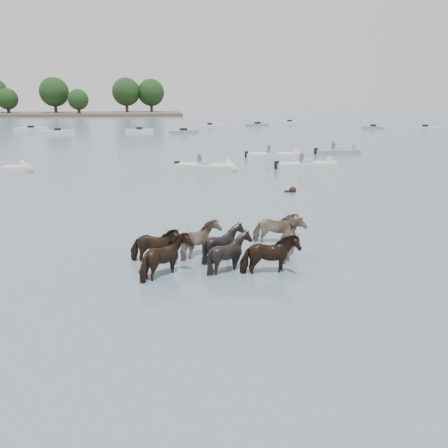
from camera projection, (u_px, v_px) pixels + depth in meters
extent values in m
plane|color=slate|center=(167.00, 286.00, 13.97)|extent=(400.00, 400.00, 0.00)
imported|color=black|center=(155.00, 248.00, 15.89)|extent=(1.93, 1.14, 1.53)
imported|color=gray|center=(202.00, 242.00, 16.56)|extent=(1.69, 1.82, 1.50)
imported|color=black|center=(224.00, 246.00, 16.12)|extent=(1.71, 1.61, 1.56)
imported|color=#9F846C|center=(276.00, 230.00, 18.08)|extent=(1.89, 1.08, 1.51)
imported|color=black|center=(167.00, 261.00, 14.59)|extent=(1.85, 1.98, 1.59)
imported|color=black|center=(230.00, 255.00, 15.15)|extent=(1.71, 1.60, 1.56)
imported|color=black|center=(269.00, 258.00, 14.85)|extent=(1.92, 0.94, 1.59)
imported|color=#7C6854|center=(295.00, 242.00, 16.47)|extent=(1.35, 1.57, 1.57)
sphere|color=black|center=(293.00, 190.00, 28.05)|extent=(0.44, 0.44, 0.44)
cube|color=black|center=(289.00, 192.00, 28.03)|extent=(0.50, 0.22, 0.18)
cone|color=silver|center=(29.00, 169.00, 35.71)|extent=(0.93, 1.62, 1.60)
cube|color=silver|center=(205.00, 168.00, 36.57)|extent=(4.90, 3.28, 0.55)
cone|color=silver|center=(233.00, 169.00, 36.03)|extent=(1.45, 1.82, 1.60)
cube|color=#99ADB7|center=(205.00, 163.00, 36.48)|extent=(1.17, 1.34, 0.35)
cube|color=black|center=(177.00, 165.00, 37.08)|extent=(0.46, 0.46, 0.60)
cylinder|color=#595966|center=(199.00, 161.00, 36.37)|extent=(0.36, 0.36, 0.70)
sphere|color=#595966|center=(199.00, 155.00, 36.25)|extent=(0.24, 0.24, 0.24)
cube|color=silver|center=(273.00, 156.00, 44.03)|extent=(5.21, 2.28, 0.55)
cone|color=silver|center=(299.00, 156.00, 44.08)|extent=(1.11, 1.71, 1.60)
cube|color=#99ADB7|center=(273.00, 152.00, 43.94)|extent=(0.95, 1.22, 0.35)
cube|color=black|center=(247.00, 154.00, 43.95)|extent=(0.40, 0.40, 0.60)
cylinder|color=#595966|center=(269.00, 150.00, 43.83)|extent=(0.36, 0.36, 0.70)
sphere|color=#595966|center=(269.00, 145.00, 43.71)|extent=(0.24, 0.24, 0.24)
cube|color=silver|center=(306.00, 166.00, 37.53)|extent=(5.01, 1.69, 0.55)
cone|color=silver|center=(335.00, 165.00, 37.95)|extent=(0.93, 1.62, 1.60)
cube|color=#99ADB7|center=(306.00, 162.00, 37.44)|extent=(0.82, 1.13, 0.35)
cube|color=black|center=(277.00, 165.00, 37.07)|extent=(0.36, 0.36, 0.60)
cylinder|color=#595966|center=(301.00, 159.00, 37.32)|extent=(0.36, 0.36, 0.70)
sphere|color=#595966|center=(302.00, 154.00, 37.20)|extent=(0.24, 0.24, 0.24)
cube|color=gray|center=(337.00, 152.00, 47.08)|extent=(4.49, 2.03, 0.55)
cone|color=gray|center=(357.00, 152.00, 47.20)|extent=(1.06, 1.68, 1.60)
cube|color=#99ADB7|center=(337.00, 149.00, 46.99)|extent=(0.91, 1.19, 0.35)
cube|color=black|center=(316.00, 151.00, 46.93)|extent=(0.38, 0.38, 0.60)
cylinder|color=#595966|center=(333.00, 147.00, 46.88)|extent=(0.36, 0.36, 0.70)
sphere|color=#595966|center=(334.00, 142.00, 46.76)|extent=(0.24, 0.24, 0.24)
cube|color=silver|center=(31.00, 129.00, 81.66)|extent=(6.02, 3.87, 0.60)
cube|color=black|center=(31.00, 127.00, 81.56)|extent=(1.33, 1.33, 0.50)
cube|color=silver|center=(58.00, 132.00, 74.93)|extent=(5.39, 2.99, 0.60)
cube|color=black|center=(57.00, 130.00, 74.83)|extent=(1.25, 1.25, 0.50)
cube|color=silver|center=(139.00, 131.00, 77.53)|extent=(4.74, 1.65, 0.60)
cube|color=black|center=(139.00, 129.00, 77.43)|extent=(1.03, 1.03, 0.50)
cube|color=gray|center=(183.00, 132.00, 74.91)|extent=(4.81, 2.62, 0.60)
cube|color=black|center=(183.00, 130.00, 74.81)|extent=(1.22, 1.22, 0.50)
cube|color=silver|center=(210.00, 126.00, 90.84)|extent=(5.84, 2.08, 0.60)
cube|color=black|center=(210.00, 124.00, 90.74)|extent=(1.10, 1.10, 0.50)
cube|color=gray|center=(257.00, 125.00, 94.77)|extent=(4.81, 2.67, 0.60)
cube|color=black|center=(257.00, 123.00, 94.67)|extent=(1.23, 1.23, 0.50)
cube|color=silver|center=(289.00, 123.00, 103.65)|extent=(5.52, 2.49, 0.60)
cube|color=black|center=(290.00, 121.00, 103.55)|extent=(1.17, 1.17, 0.50)
cube|color=gray|center=(373.00, 128.00, 85.83)|extent=(4.32, 2.93, 0.60)
cube|color=black|center=(373.00, 126.00, 85.73)|extent=(1.30, 1.30, 0.50)
cube|color=silver|center=(425.00, 128.00, 84.95)|extent=(5.29, 3.53, 0.60)
cube|color=black|center=(425.00, 126.00, 84.85)|extent=(1.33, 1.33, 0.50)
cylinder|color=#382619|center=(9.00, 111.00, 147.25)|extent=(1.00, 1.00, 2.99)
sphere|color=black|center=(7.00, 99.00, 146.22)|extent=(6.65, 6.65, 6.65)
cylinder|color=#382619|center=(56.00, 109.00, 150.06)|extent=(1.00, 1.00, 4.19)
sphere|color=black|center=(54.00, 92.00, 148.61)|extent=(9.32, 9.32, 9.32)
cylinder|color=#382619|center=(79.00, 112.00, 145.76)|extent=(1.00, 1.00, 2.89)
sphere|color=black|center=(78.00, 99.00, 144.77)|extent=(6.41, 6.41, 6.41)
cylinder|color=#382619|center=(127.00, 108.00, 159.62)|extent=(1.00, 1.00, 4.29)
sphere|color=black|center=(126.00, 92.00, 158.14)|extent=(9.53, 9.53, 9.53)
cylinder|color=#382619|center=(152.00, 109.00, 161.73)|extent=(1.00, 1.00, 4.16)
sphere|color=black|center=(151.00, 93.00, 160.29)|extent=(9.26, 9.26, 9.26)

